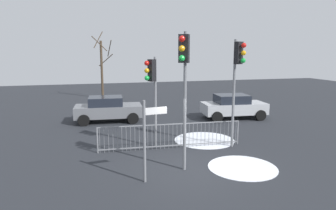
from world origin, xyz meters
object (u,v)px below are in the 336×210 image
(traffic_light_rear_right, at_px, (184,71))
(bare_tree_left, at_px, (102,67))
(direction_sign_post, at_px, (146,136))
(car_grey_mid, at_px, (108,109))
(traffic_light_mid_left, at_px, (152,82))
(traffic_light_foreground_right, at_px, (237,69))
(car_silver_far, at_px, (233,106))

(traffic_light_rear_right, bearing_deg, bare_tree_left, -50.57)
(direction_sign_post, bearing_deg, car_grey_mid, 86.92)
(traffic_light_mid_left, height_order, traffic_light_rear_right, traffic_light_rear_right)
(traffic_light_foreground_right, bearing_deg, car_grey_mid, -76.01)
(traffic_light_rear_right, height_order, car_grey_mid, traffic_light_rear_right)
(traffic_light_rear_right, relative_size, direction_sign_post, 1.80)
(traffic_light_foreground_right, xyz_separation_m, direction_sign_post, (-4.29, -2.43, -1.85))
(direction_sign_post, bearing_deg, traffic_light_foreground_right, 22.61)
(traffic_light_mid_left, distance_m, traffic_light_rear_right, 2.91)
(direction_sign_post, relative_size, car_silver_far, 0.66)
(car_silver_far, bearing_deg, direction_sign_post, -126.85)
(traffic_light_foreground_right, height_order, car_grey_mid, traffic_light_foreground_right)
(traffic_light_rear_right, relative_size, car_grey_mid, 1.20)
(direction_sign_post, height_order, car_grey_mid, direction_sign_post)
(traffic_light_mid_left, bearing_deg, traffic_light_foreground_right, -127.92)
(traffic_light_mid_left, relative_size, car_silver_far, 0.97)
(car_grey_mid, distance_m, bare_tree_left, 9.48)
(traffic_light_foreground_right, distance_m, traffic_light_rear_right, 3.49)
(direction_sign_post, bearing_deg, bare_tree_left, 84.23)
(traffic_light_foreground_right, height_order, bare_tree_left, bare_tree_left)
(direction_sign_post, height_order, bare_tree_left, bare_tree_left)
(traffic_light_mid_left, bearing_deg, bare_tree_left, -18.09)
(traffic_light_mid_left, height_order, traffic_light_foreground_right, traffic_light_foreground_right)
(car_silver_far, bearing_deg, traffic_light_mid_left, -139.02)
(traffic_light_mid_left, height_order, direction_sign_post, traffic_light_mid_left)
(traffic_light_mid_left, bearing_deg, direction_sign_post, 141.67)
(traffic_light_foreground_right, xyz_separation_m, bare_tree_left, (-4.66, 15.59, -0.58))
(traffic_light_foreground_right, relative_size, bare_tree_left, 0.79)
(traffic_light_foreground_right, bearing_deg, traffic_light_mid_left, -38.51)
(traffic_light_rear_right, height_order, direction_sign_post, traffic_light_rear_right)
(car_silver_far, bearing_deg, traffic_light_rear_right, -122.60)
(traffic_light_rear_right, distance_m, bare_tree_left, 17.60)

